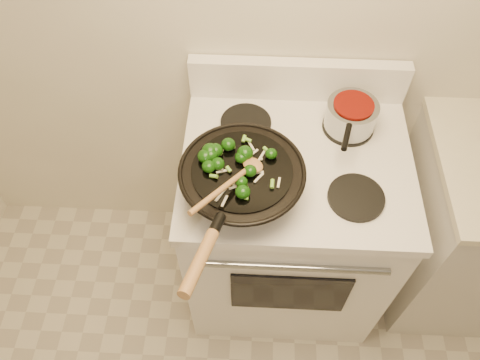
{
  "coord_description": "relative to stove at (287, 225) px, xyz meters",
  "views": [
    {
      "loc": [
        -0.41,
        0.19,
        2.16
      ],
      "look_at": [
        -0.45,
        1.0,
        1.02
      ],
      "focal_mm": 35.0,
      "sensor_mm": 36.0,
      "label": 1
    }
  ],
  "objects": [
    {
      "name": "wooden_spoon",
      "position": [
        -0.19,
        -0.2,
        0.61
      ],
      "size": [
        0.21,
        0.26,
        0.08
      ],
      "color": "#9D6F3E",
      "rests_on": "wok"
    },
    {
      "name": "wok",
      "position": [
        -0.18,
        -0.16,
        0.53
      ],
      "size": [
        0.38,
        0.62,
        0.21
      ],
      "color": "black",
      "rests_on": "stove"
    },
    {
      "name": "saucepan",
      "position": [
        0.18,
        0.15,
        0.51
      ],
      "size": [
        0.18,
        0.28,
        0.1
      ],
      "color": "#93969B",
      "rests_on": "stove"
    },
    {
      "name": "stove",
      "position": [
        0.0,
        0.0,
        0.0
      ],
      "size": [
        0.78,
        0.67,
        1.08
      ],
      "color": "white",
      "rests_on": "ground"
    },
    {
      "name": "stirfry",
      "position": [
        -0.22,
        -0.13,
        0.6
      ],
      "size": [
        0.25,
        0.26,
        0.04
      ],
      "color": "#0F3808",
      "rests_on": "wok"
    }
  ]
}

